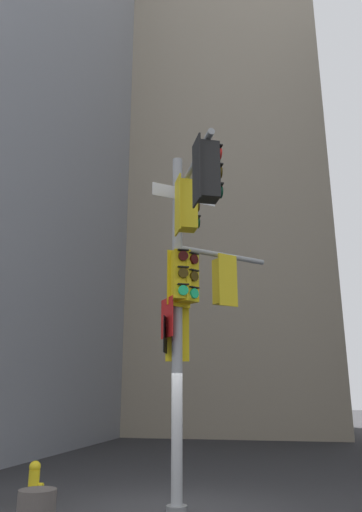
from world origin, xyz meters
TOP-DOWN VIEW (x-y plane):
  - building_mid_block at (-1.08, 20.76)m, footprint 12.16×12.16m
  - signal_pole_assembly at (0.31, -0.29)m, footprint 2.12×4.16m
  - fire_hydrant at (-3.04, 0.33)m, footprint 0.33×0.23m

SIDE VIEW (x-z plane):
  - fire_hydrant at x=-3.04m, z-range 0.02..0.81m
  - signal_pole_assembly at x=0.31m, z-range 0.77..7.90m
  - building_mid_block at x=-1.08m, z-range 0.00..30.51m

